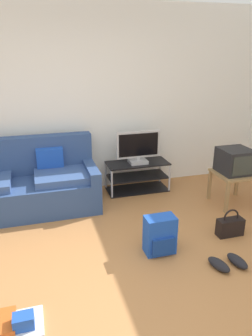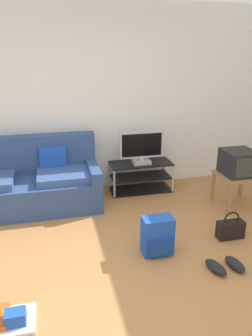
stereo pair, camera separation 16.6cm
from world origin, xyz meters
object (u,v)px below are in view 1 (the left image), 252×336
at_px(side_table, 234,178).
at_px(backpack, 160,235).
at_px(couch, 24,185).
at_px(flat_tv, 138,148).
at_px(sneakers_pair, 228,263).
at_px(tv_stand, 137,176).
at_px(floor_tray, 12,324).
at_px(crt_tv, 235,161).
at_px(handbag, 230,226).

xyz_separation_m(side_table, backpack, (-1.41, -0.82, -0.18)).
bearing_deg(couch, flat_tv, 4.91).
bearing_deg(sneakers_pair, tv_stand, 97.77).
relative_size(couch, tv_stand, 2.08).
height_order(couch, floor_tray, couch).
height_order(couch, backpack, couch).
bearing_deg(side_table, crt_tv, 90.00).
bearing_deg(floor_tray, crt_tv, 26.99).
distance_m(backpack, handbag, 0.92).
distance_m(tv_stand, side_table, 1.41).
bearing_deg(handbag, flat_tv, 112.41).
bearing_deg(flat_tv, backpack, -99.94).
xyz_separation_m(sneakers_pair, floor_tray, (-2.05, -0.21, -0.00)).
bearing_deg(handbag, backpack, -174.69).
distance_m(crt_tv, sneakers_pair, 1.63).
relative_size(handbag, floor_tray, 0.73).
relative_size(tv_stand, sneakers_pair, 2.43).
relative_size(handbag, sneakers_pair, 0.87).
bearing_deg(backpack, side_table, 3.73).
bearing_deg(couch, crt_tv, -13.00).
distance_m(tv_stand, flat_tv, 0.47).
bearing_deg(flat_tv, crt_tv, -34.79).
xyz_separation_m(couch, flat_tv, (1.65, 0.14, 0.35)).
relative_size(tv_stand, floor_tray, 2.04).
relative_size(tv_stand, backpack, 2.23).
bearing_deg(sneakers_pair, floor_tray, -174.16).
distance_m(couch, floor_tray, 2.14).
bearing_deg(handbag, side_table, 55.84).
bearing_deg(tv_stand, backpack, -99.81).
relative_size(side_table, handbag, 1.53).
bearing_deg(sneakers_pair, flat_tv, 97.85).
xyz_separation_m(crt_tv, sneakers_pair, (-0.85, -1.26, -0.59)).
bearing_deg(flat_tv, handbag, -67.59).
bearing_deg(side_table, floor_tray, -153.27).
xyz_separation_m(tv_stand, crt_tv, (1.13, -0.81, 0.41)).
relative_size(tv_stand, flat_tv, 1.41).
distance_m(flat_tv, backpack, 1.71).
distance_m(side_table, crt_tv, 0.24).
bearing_deg(backpack, sneakers_pair, -63.63).
height_order(sneakers_pair, floor_tray, floor_tray).
bearing_deg(crt_tv, couch, 167.00).
xyz_separation_m(couch, tv_stand, (1.65, 0.16, -0.11)).
height_order(couch, tv_stand, couch).
distance_m(tv_stand, crt_tv, 1.44).
xyz_separation_m(couch, side_table, (2.78, -0.66, 0.05)).
xyz_separation_m(couch, floor_tray, (-0.11, -2.12, -0.30)).
bearing_deg(crt_tv, sneakers_pair, -123.78).
height_order(backpack, sneakers_pair, backpack).
relative_size(side_table, backpack, 1.22).
relative_size(backpack, handbag, 1.25).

